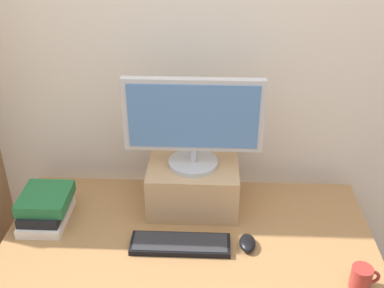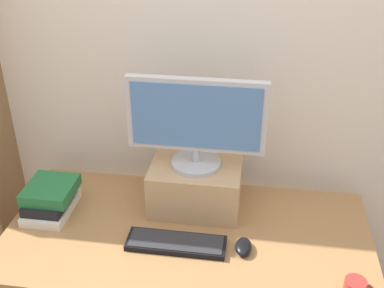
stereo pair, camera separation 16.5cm
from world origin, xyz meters
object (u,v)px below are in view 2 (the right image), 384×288
desk (187,247)px  computer_mouse (243,247)px  book_stack (50,198)px  computer_monitor (196,121)px  keyboard (176,243)px  riser_box (196,185)px

desk → computer_mouse: 0.26m
desk → book_stack: book_stack is taller
computer_monitor → keyboard: bearing=-97.9°
computer_monitor → computer_mouse: 0.52m
riser_box → book_stack: riser_box is taller
keyboard → computer_mouse: size_ratio=3.74×
riser_box → computer_monitor: bearing=-90.0°
computer_monitor → computer_mouse: bearing=-50.3°
computer_mouse → desk: bearing=162.3°
desk → keyboard: keyboard is taller
riser_box → keyboard: riser_box is taller
riser_box → computer_mouse: bearing=-50.4°
riser_box → book_stack: bearing=-167.4°
desk → computer_mouse: size_ratio=14.23×
computer_mouse → book_stack: size_ratio=0.41×
computer_monitor → riser_box: bearing=90.0°
computer_monitor → keyboard: (-0.04, -0.28, -0.40)m
desk → book_stack: size_ratio=5.77×
desk → book_stack: 0.62m
desk → keyboard: 0.13m
computer_mouse → book_stack: book_stack is taller
desk → computer_monitor: bearing=87.6°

